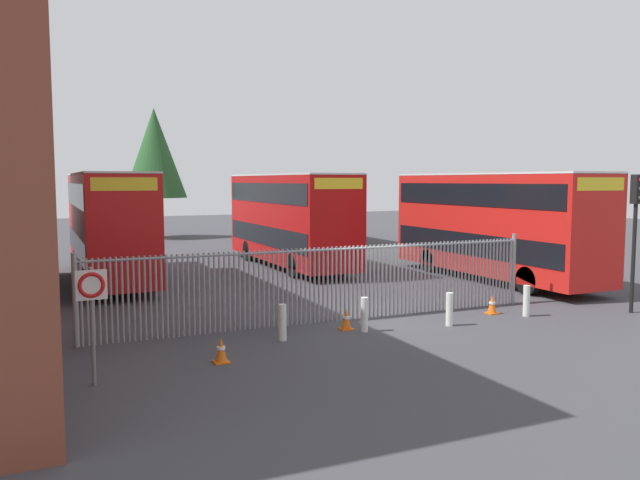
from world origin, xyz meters
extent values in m
plane|color=#3D3D42|center=(0.00, 8.00, 0.00)|extent=(100.00, 100.00, 0.00)
cylinder|color=gray|center=(-8.41, 0.00, 1.10)|extent=(0.06, 0.06, 2.20)
cylinder|color=gray|center=(-8.27, 0.00, 1.10)|extent=(0.06, 0.06, 2.20)
cylinder|color=gray|center=(-8.13, 0.00, 1.10)|extent=(0.06, 0.06, 2.20)
cylinder|color=gray|center=(-7.99, 0.00, 1.10)|extent=(0.06, 0.06, 2.20)
cylinder|color=gray|center=(-7.85, 0.00, 1.10)|extent=(0.06, 0.06, 2.20)
cylinder|color=gray|center=(-7.71, 0.00, 1.10)|extent=(0.06, 0.06, 2.20)
cylinder|color=gray|center=(-7.57, 0.00, 1.10)|extent=(0.06, 0.06, 2.20)
cylinder|color=gray|center=(-7.43, 0.00, 1.10)|extent=(0.06, 0.06, 2.20)
cylinder|color=gray|center=(-7.29, 0.00, 1.10)|extent=(0.06, 0.06, 2.20)
cylinder|color=gray|center=(-7.15, 0.00, 1.10)|extent=(0.06, 0.06, 2.20)
cylinder|color=gray|center=(-7.01, 0.00, 1.10)|extent=(0.06, 0.06, 2.20)
cylinder|color=gray|center=(-6.87, 0.00, 1.10)|extent=(0.06, 0.06, 2.20)
cylinder|color=gray|center=(-6.73, 0.00, 1.10)|extent=(0.06, 0.06, 2.20)
cylinder|color=gray|center=(-6.59, 0.00, 1.10)|extent=(0.06, 0.06, 2.20)
cylinder|color=gray|center=(-6.45, 0.00, 1.10)|extent=(0.06, 0.06, 2.20)
cylinder|color=gray|center=(-6.31, 0.00, 1.10)|extent=(0.06, 0.06, 2.20)
cylinder|color=gray|center=(-6.17, 0.00, 1.10)|extent=(0.06, 0.06, 2.20)
cylinder|color=gray|center=(-6.03, 0.00, 1.10)|extent=(0.06, 0.06, 2.20)
cylinder|color=gray|center=(-5.89, 0.00, 1.10)|extent=(0.06, 0.06, 2.20)
cylinder|color=gray|center=(-5.75, 0.00, 1.10)|extent=(0.06, 0.06, 2.20)
cylinder|color=gray|center=(-5.61, 0.00, 1.10)|extent=(0.06, 0.06, 2.20)
cylinder|color=gray|center=(-5.47, 0.00, 1.10)|extent=(0.06, 0.06, 2.20)
cylinder|color=gray|center=(-5.33, 0.00, 1.10)|extent=(0.06, 0.06, 2.20)
cylinder|color=gray|center=(-5.19, 0.00, 1.10)|extent=(0.06, 0.06, 2.20)
cylinder|color=gray|center=(-5.05, 0.00, 1.10)|extent=(0.06, 0.06, 2.20)
cylinder|color=gray|center=(-4.91, 0.00, 1.10)|extent=(0.06, 0.06, 2.20)
cylinder|color=gray|center=(-4.77, 0.00, 1.10)|extent=(0.06, 0.06, 2.20)
cylinder|color=gray|center=(-4.63, 0.00, 1.10)|extent=(0.06, 0.06, 2.20)
cylinder|color=gray|center=(-4.49, 0.00, 1.10)|extent=(0.06, 0.06, 2.20)
cylinder|color=gray|center=(-4.35, 0.00, 1.10)|extent=(0.06, 0.06, 2.20)
cylinder|color=gray|center=(-4.21, 0.00, 1.10)|extent=(0.06, 0.06, 2.20)
cylinder|color=gray|center=(-4.07, 0.00, 1.10)|extent=(0.06, 0.06, 2.20)
cylinder|color=gray|center=(-3.93, 0.00, 1.10)|extent=(0.06, 0.06, 2.20)
cylinder|color=gray|center=(-3.79, 0.00, 1.10)|extent=(0.06, 0.06, 2.20)
cylinder|color=gray|center=(-3.65, 0.00, 1.10)|extent=(0.06, 0.06, 2.20)
cylinder|color=gray|center=(-3.51, 0.00, 1.10)|extent=(0.06, 0.06, 2.20)
cylinder|color=gray|center=(-3.37, 0.00, 1.10)|extent=(0.06, 0.06, 2.20)
cylinder|color=gray|center=(-3.23, 0.00, 1.10)|extent=(0.06, 0.06, 2.20)
cylinder|color=gray|center=(-3.09, 0.00, 1.10)|extent=(0.06, 0.06, 2.20)
cylinder|color=gray|center=(-2.95, 0.00, 1.10)|extent=(0.06, 0.06, 2.20)
cylinder|color=gray|center=(-2.81, 0.00, 1.10)|extent=(0.06, 0.06, 2.20)
cylinder|color=gray|center=(-2.67, 0.00, 1.10)|extent=(0.06, 0.06, 2.20)
cylinder|color=gray|center=(-2.53, 0.00, 1.10)|extent=(0.06, 0.06, 2.20)
cylinder|color=gray|center=(-2.39, 0.00, 1.10)|extent=(0.06, 0.06, 2.20)
cylinder|color=gray|center=(-2.25, 0.00, 1.10)|extent=(0.06, 0.06, 2.20)
cylinder|color=gray|center=(-2.11, 0.00, 1.10)|extent=(0.06, 0.06, 2.20)
cylinder|color=gray|center=(-1.97, 0.00, 1.10)|extent=(0.06, 0.06, 2.20)
cylinder|color=gray|center=(-1.83, 0.00, 1.10)|extent=(0.06, 0.06, 2.20)
cylinder|color=gray|center=(-1.69, 0.00, 1.10)|extent=(0.06, 0.06, 2.20)
cylinder|color=gray|center=(-1.55, 0.00, 1.10)|extent=(0.06, 0.06, 2.20)
cylinder|color=gray|center=(-1.41, 0.00, 1.10)|extent=(0.06, 0.06, 2.20)
cylinder|color=gray|center=(-1.27, 0.00, 1.10)|extent=(0.06, 0.06, 2.20)
cylinder|color=gray|center=(-1.13, 0.00, 1.10)|extent=(0.06, 0.06, 2.20)
cylinder|color=gray|center=(-0.99, 0.00, 1.10)|extent=(0.06, 0.06, 2.20)
cylinder|color=gray|center=(-0.85, 0.00, 1.10)|extent=(0.06, 0.06, 2.20)
cylinder|color=gray|center=(-0.71, 0.00, 1.10)|extent=(0.06, 0.06, 2.20)
cylinder|color=gray|center=(-0.57, 0.00, 1.10)|extent=(0.06, 0.06, 2.20)
cylinder|color=gray|center=(-0.43, 0.00, 1.10)|extent=(0.06, 0.06, 2.20)
cylinder|color=gray|center=(-0.29, 0.00, 1.10)|extent=(0.06, 0.06, 2.20)
cylinder|color=gray|center=(-0.15, 0.00, 1.10)|extent=(0.06, 0.06, 2.20)
cylinder|color=gray|center=(-0.01, 0.00, 1.10)|extent=(0.06, 0.06, 2.20)
cylinder|color=gray|center=(0.13, 0.00, 1.10)|extent=(0.06, 0.06, 2.20)
cylinder|color=gray|center=(0.27, 0.00, 1.10)|extent=(0.06, 0.06, 2.20)
cylinder|color=gray|center=(0.41, 0.00, 1.10)|extent=(0.06, 0.06, 2.20)
cylinder|color=gray|center=(0.55, 0.00, 1.10)|extent=(0.06, 0.06, 2.20)
cylinder|color=gray|center=(0.69, 0.00, 1.10)|extent=(0.06, 0.06, 2.20)
cylinder|color=gray|center=(0.83, 0.00, 1.10)|extent=(0.06, 0.06, 2.20)
cylinder|color=gray|center=(0.97, 0.00, 1.10)|extent=(0.06, 0.06, 2.20)
cylinder|color=gray|center=(1.11, 0.00, 1.10)|extent=(0.06, 0.06, 2.20)
cylinder|color=gray|center=(1.25, 0.00, 1.10)|extent=(0.06, 0.06, 2.20)
cylinder|color=gray|center=(1.39, 0.00, 1.10)|extent=(0.06, 0.06, 2.20)
cylinder|color=gray|center=(1.53, 0.00, 1.10)|extent=(0.06, 0.06, 2.20)
cylinder|color=gray|center=(1.67, 0.00, 1.10)|extent=(0.06, 0.06, 2.20)
cylinder|color=gray|center=(1.81, 0.00, 1.10)|extent=(0.06, 0.06, 2.20)
cylinder|color=gray|center=(1.95, 0.00, 1.10)|extent=(0.06, 0.06, 2.20)
cylinder|color=gray|center=(2.09, 0.00, 1.10)|extent=(0.06, 0.06, 2.20)
cylinder|color=gray|center=(2.23, 0.00, 1.10)|extent=(0.06, 0.06, 2.20)
cylinder|color=gray|center=(2.37, 0.00, 1.10)|extent=(0.06, 0.06, 2.20)
cylinder|color=gray|center=(2.51, 0.00, 1.10)|extent=(0.06, 0.06, 2.20)
cylinder|color=gray|center=(2.65, 0.00, 1.10)|extent=(0.06, 0.06, 2.20)
cylinder|color=gray|center=(2.79, 0.00, 1.10)|extent=(0.06, 0.06, 2.20)
cylinder|color=gray|center=(2.93, 0.00, 1.10)|extent=(0.06, 0.06, 2.20)
cylinder|color=gray|center=(3.07, 0.00, 1.10)|extent=(0.06, 0.06, 2.20)
cylinder|color=gray|center=(3.21, 0.00, 1.10)|extent=(0.06, 0.06, 2.20)
cylinder|color=gray|center=(3.35, 0.00, 1.10)|extent=(0.06, 0.06, 2.20)
cylinder|color=gray|center=(3.49, 0.00, 1.10)|extent=(0.06, 0.06, 2.20)
cylinder|color=gray|center=(3.63, 0.00, 1.10)|extent=(0.06, 0.06, 2.20)
cylinder|color=gray|center=(3.77, 0.00, 1.10)|extent=(0.06, 0.06, 2.20)
cylinder|color=gray|center=(3.91, 0.00, 1.10)|extent=(0.06, 0.06, 2.20)
cylinder|color=gray|center=(4.05, 0.00, 1.10)|extent=(0.06, 0.06, 2.20)
cylinder|color=gray|center=(4.19, 0.00, 1.10)|extent=(0.06, 0.06, 2.20)
cylinder|color=gray|center=(4.33, 0.00, 1.10)|extent=(0.06, 0.06, 2.20)
cylinder|color=gray|center=(4.47, 0.00, 1.10)|extent=(0.06, 0.06, 2.20)
cylinder|color=gray|center=(4.61, 0.00, 1.10)|extent=(0.06, 0.06, 2.20)
cylinder|color=gray|center=(4.75, 0.00, 1.10)|extent=(0.06, 0.06, 2.20)
cylinder|color=gray|center=(4.89, 0.00, 1.10)|extent=(0.06, 0.06, 2.20)
cylinder|color=gray|center=(5.03, 0.00, 1.10)|extent=(0.06, 0.06, 2.20)
cylinder|color=gray|center=(5.17, 0.00, 1.10)|extent=(0.06, 0.06, 2.20)
cylinder|color=gray|center=(5.31, 0.00, 1.10)|extent=(0.06, 0.06, 2.20)
cylinder|color=gray|center=(-1.55, 0.00, 2.12)|extent=(13.72, 0.07, 0.07)
cylinder|color=gray|center=(-8.41, 0.00, 1.18)|extent=(0.14, 0.14, 2.35)
cylinder|color=gray|center=(5.31, 0.00, 1.18)|extent=(0.14, 0.14, 2.35)
cube|color=red|center=(7.99, 4.34, 2.35)|extent=(2.50, 10.80, 4.00)
cube|color=black|center=(7.99, 4.34, 1.55)|extent=(2.54, 10.37, 0.90)
cube|color=black|center=(7.99, 4.34, 3.55)|extent=(2.54, 10.37, 0.90)
cube|color=yellow|center=(7.99, -1.01, 4.00)|extent=(2.12, 0.12, 0.44)
cube|color=silver|center=(7.99, 4.34, 4.38)|extent=(2.50, 10.80, 0.08)
cylinder|color=black|center=(6.89, 0.99, 0.52)|extent=(0.30, 1.04, 1.04)
cylinder|color=black|center=(9.09, 0.99, 0.52)|extent=(0.30, 1.04, 1.04)
cylinder|color=black|center=(6.89, 7.31, 0.52)|extent=(0.30, 1.04, 1.04)
cylinder|color=black|center=(9.09, 7.31, 0.52)|extent=(0.30, 1.04, 1.04)
cube|color=#B70C0C|center=(1.78, 11.54, 2.35)|extent=(2.50, 10.80, 4.00)
cube|color=black|center=(1.78, 11.54, 1.55)|extent=(2.54, 10.37, 0.90)
cube|color=black|center=(1.78, 11.54, 3.55)|extent=(2.54, 10.37, 0.90)
cube|color=yellow|center=(1.78, 6.19, 4.00)|extent=(2.12, 0.12, 0.44)
cube|color=silver|center=(1.78, 11.54, 4.38)|extent=(2.50, 10.80, 0.08)
cylinder|color=black|center=(0.68, 8.19, 0.52)|extent=(0.30, 1.04, 1.04)
cylinder|color=black|center=(2.88, 8.19, 0.52)|extent=(0.30, 1.04, 1.04)
cylinder|color=black|center=(0.68, 14.51, 0.52)|extent=(0.30, 1.04, 1.04)
cylinder|color=black|center=(2.88, 14.51, 0.52)|extent=(0.30, 1.04, 1.04)
cube|color=red|center=(-6.53, 10.55, 2.35)|extent=(2.50, 10.80, 4.00)
cube|color=black|center=(-6.53, 10.55, 1.55)|extent=(2.54, 10.37, 0.90)
cube|color=black|center=(-6.53, 10.55, 3.55)|extent=(2.54, 10.37, 0.90)
cube|color=yellow|center=(-6.53, 5.20, 4.00)|extent=(2.12, 0.12, 0.44)
cube|color=silver|center=(-6.53, 10.55, 4.38)|extent=(2.50, 10.80, 0.08)
cylinder|color=black|center=(-7.63, 7.20, 0.52)|extent=(0.30, 1.04, 1.04)
cylinder|color=black|center=(-5.43, 7.20, 0.52)|extent=(0.30, 1.04, 1.04)
cylinder|color=black|center=(-7.63, 13.52, 0.52)|extent=(0.30, 1.04, 1.04)
cylinder|color=black|center=(-5.43, 13.52, 0.52)|extent=(0.30, 1.04, 1.04)
cube|color=#B70C0C|center=(8.22, 23.44, 2.35)|extent=(2.50, 10.80, 4.00)
cube|color=black|center=(8.22, 23.44, 1.55)|extent=(2.54, 10.37, 0.90)
cube|color=black|center=(8.22, 23.44, 3.55)|extent=(2.54, 10.37, 0.90)
cube|color=yellow|center=(8.22, 18.09, 4.00)|extent=(2.12, 0.12, 0.44)
cube|color=silver|center=(8.22, 23.44, 4.38)|extent=(2.50, 10.80, 0.08)
cylinder|color=black|center=(7.12, 20.10, 0.52)|extent=(0.30, 1.04, 1.04)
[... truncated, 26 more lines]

